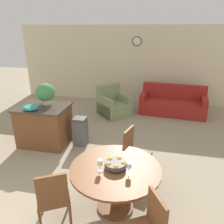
{
  "coord_description": "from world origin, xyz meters",
  "views": [
    {
      "loc": [
        1.17,
        -1.68,
        2.58
      ],
      "look_at": [
        0.26,
        2.53,
        0.92
      ],
      "focal_mm": 35.0,
      "sensor_mm": 36.0,
      "label": 1
    }
  ],
  "objects_px": {
    "dining_table": "(115,177)",
    "couch": "(172,104)",
    "armchair": "(113,105)",
    "dining_chair_near_left": "(53,196)",
    "potted_plant": "(45,93)",
    "wine_glass_right": "(129,166)",
    "dining_chair_far_side": "(134,151)",
    "fruit_bowl": "(115,164)",
    "kitchen_island": "(45,125)",
    "wine_glass_left": "(100,163)",
    "trash_bin": "(80,131)",
    "teal_bowl": "(31,107)"
  },
  "relations": [
    {
      "from": "dining_chair_far_side",
      "to": "dining_chair_near_left",
      "type": "bearing_deg",
      "value": -17.69
    },
    {
      "from": "fruit_bowl",
      "to": "wine_glass_left",
      "type": "xyz_separation_m",
      "value": [
        -0.19,
        -0.13,
        0.07
      ]
    },
    {
      "from": "potted_plant",
      "to": "armchair",
      "type": "height_order",
      "value": "potted_plant"
    },
    {
      "from": "potted_plant",
      "to": "armchair",
      "type": "xyz_separation_m",
      "value": [
        1.18,
        1.98,
        -0.88
      ]
    },
    {
      "from": "fruit_bowl",
      "to": "potted_plant",
      "type": "relative_size",
      "value": 0.64
    },
    {
      "from": "teal_bowl",
      "to": "armchair",
      "type": "distance_m",
      "value": 2.82
    },
    {
      "from": "kitchen_island",
      "to": "fruit_bowl",
      "type": "bearing_deg",
      "value": -39.11
    },
    {
      "from": "teal_bowl",
      "to": "armchair",
      "type": "xyz_separation_m",
      "value": [
        1.31,
        2.4,
        -0.67
      ]
    },
    {
      "from": "wine_glass_left",
      "to": "armchair",
      "type": "height_order",
      "value": "armchair"
    },
    {
      "from": "fruit_bowl",
      "to": "dining_chair_far_side",
      "type": "bearing_deg",
      "value": 78.9
    },
    {
      "from": "trash_bin",
      "to": "dining_chair_far_side",
      "type": "bearing_deg",
      "value": -33.1
    },
    {
      "from": "kitchen_island",
      "to": "armchair",
      "type": "relative_size",
      "value": 0.95
    },
    {
      "from": "dining_chair_near_left",
      "to": "potted_plant",
      "type": "relative_size",
      "value": 1.88
    },
    {
      "from": "wine_glass_right",
      "to": "teal_bowl",
      "type": "relative_size",
      "value": 0.59
    },
    {
      "from": "fruit_bowl",
      "to": "wine_glass_right",
      "type": "bearing_deg",
      "value": -26.76
    },
    {
      "from": "wine_glass_left",
      "to": "teal_bowl",
      "type": "xyz_separation_m",
      "value": [
        -1.95,
        1.53,
        0.12
      ]
    },
    {
      "from": "teal_bowl",
      "to": "couch",
      "type": "distance_m",
      "value": 4.35
    },
    {
      "from": "kitchen_island",
      "to": "couch",
      "type": "distance_m",
      "value": 4.05
    },
    {
      "from": "wine_glass_right",
      "to": "kitchen_island",
      "type": "xyz_separation_m",
      "value": [
        -2.22,
        1.74,
        -0.39
      ]
    },
    {
      "from": "dining_chair_far_side",
      "to": "armchair",
      "type": "height_order",
      "value": "armchair"
    },
    {
      "from": "trash_bin",
      "to": "couch",
      "type": "bearing_deg",
      "value": 49.61
    },
    {
      "from": "dining_table",
      "to": "dining_chair_far_side",
      "type": "relative_size",
      "value": 1.43
    },
    {
      "from": "trash_bin",
      "to": "teal_bowl",
      "type": "bearing_deg",
      "value": -159.9
    },
    {
      "from": "potted_plant",
      "to": "dining_table",
      "type": "bearing_deg",
      "value": -42.32
    },
    {
      "from": "wine_glass_left",
      "to": "potted_plant",
      "type": "distance_m",
      "value": 2.7
    },
    {
      "from": "dining_table",
      "to": "teal_bowl",
      "type": "bearing_deg",
      "value": 146.76
    },
    {
      "from": "dining_chair_far_side",
      "to": "couch",
      "type": "relative_size",
      "value": 0.44
    },
    {
      "from": "dining_table",
      "to": "fruit_bowl",
      "type": "xyz_separation_m",
      "value": [
        -0.0,
        -0.0,
        0.23
      ]
    },
    {
      "from": "dining_chair_near_left",
      "to": "trash_bin",
      "type": "relative_size",
      "value": 1.36
    },
    {
      "from": "fruit_bowl",
      "to": "teal_bowl",
      "type": "relative_size",
      "value": 1.0
    },
    {
      "from": "kitchen_island",
      "to": "teal_bowl",
      "type": "distance_m",
      "value": 0.57
    },
    {
      "from": "couch",
      "to": "armchair",
      "type": "bearing_deg",
      "value": -158.9
    },
    {
      "from": "wine_glass_right",
      "to": "trash_bin",
      "type": "distance_m",
      "value": 2.38
    },
    {
      "from": "dining_chair_far_side",
      "to": "kitchen_island",
      "type": "distance_m",
      "value": 2.32
    },
    {
      "from": "wine_glass_right",
      "to": "wine_glass_left",
      "type": "bearing_deg",
      "value": -176.78
    },
    {
      "from": "armchair",
      "to": "dining_chair_near_left",
      "type": "bearing_deg",
      "value": -133.14
    },
    {
      "from": "dining_table",
      "to": "armchair",
      "type": "height_order",
      "value": "armchair"
    },
    {
      "from": "wine_glass_left",
      "to": "dining_table",
      "type": "bearing_deg",
      "value": 33.45
    },
    {
      "from": "armchair",
      "to": "dining_table",
      "type": "bearing_deg",
      "value": -122.07
    },
    {
      "from": "dining_table",
      "to": "couch",
      "type": "height_order",
      "value": "couch"
    },
    {
      "from": "couch",
      "to": "armchair",
      "type": "relative_size",
      "value": 1.75
    },
    {
      "from": "wine_glass_left",
      "to": "kitchen_island",
      "type": "distance_m",
      "value": 2.57
    },
    {
      "from": "wine_glass_left",
      "to": "couch",
      "type": "xyz_separation_m",
      "value": [
        1.2,
        4.46,
        -0.56
      ]
    },
    {
      "from": "dining_chair_far_side",
      "to": "wine_glass_right",
      "type": "distance_m",
      "value": 1.04
    },
    {
      "from": "wine_glass_left",
      "to": "trash_bin",
      "type": "distance_m",
      "value": 2.19
    },
    {
      "from": "potted_plant",
      "to": "armchair",
      "type": "bearing_deg",
      "value": 59.27
    },
    {
      "from": "wine_glass_right",
      "to": "couch",
      "type": "relative_size",
      "value": 0.09
    },
    {
      "from": "fruit_bowl",
      "to": "wine_glass_right",
      "type": "relative_size",
      "value": 1.69
    },
    {
      "from": "wine_glass_right",
      "to": "teal_bowl",
      "type": "height_order",
      "value": "teal_bowl"
    },
    {
      "from": "potted_plant",
      "to": "armchair",
      "type": "distance_m",
      "value": 2.46
    }
  ]
}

